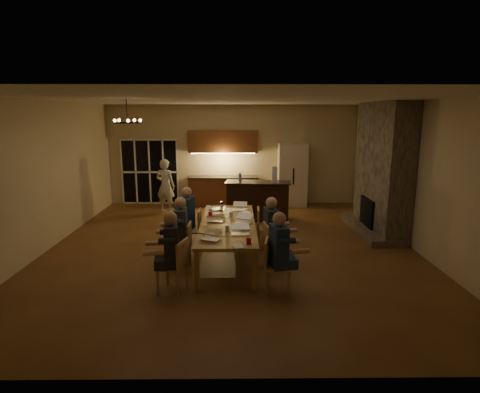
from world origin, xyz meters
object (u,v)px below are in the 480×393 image
at_px(bar_island, 258,201).
at_px(chandelier, 127,123).
at_px(chair_right_far, 267,228).
at_px(laptop_a, 211,233).
at_px(bar_bottle, 240,177).
at_px(laptop_f, 240,206).
at_px(chair_left_mid, 179,246).
at_px(chair_left_far, 191,230).
at_px(can_cola, 222,204).
at_px(plate_near, 244,229).
at_px(person_left_far, 187,218).
at_px(laptop_e, 217,205).
at_px(bar_blender, 274,175).
at_px(person_left_mid, 181,232).
at_px(chair_right_near, 278,266).
at_px(dining_table, 228,241).
at_px(laptop_d, 243,218).
at_px(person_left_near, 172,252).
at_px(redcup_near, 249,241).
at_px(plate_left, 209,235).
at_px(chair_right_mid, 276,246).
at_px(person_right_near, 279,253).
at_px(person_right_mid, 271,232).
at_px(laptop_b, 241,228).
at_px(mug_front, 227,228).
at_px(chair_left_near, 172,266).
at_px(mug_mid, 231,214).
at_px(refrigerator, 292,175).
at_px(mug_back, 210,211).
at_px(standing_person, 165,186).
at_px(laptop_c, 215,216).

xyz_separation_m(bar_island, chandelier, (-2.72, -2.94, 2.21)).
xyz_separation_m(chair_right_far, laptop_a, (-1.13, -1.77, 0.42)).
bearing_deg(bar_bottle, laptop_f, -90.82).
relative_size(chair_left_mid, laptop_a, 2.78).
bearing_deg(laptop_a, chair_left_far, -46.74).
bearing_deg(can_cola, plate_near, -75.80).
bearing_deg(person_left_far, laptop_f, 123.05).
relative_size(laptop_e, bar_blender, 0.75).
xyz_separation_m(person_left_mid, bar_blender, (2.10, 3.39, 0.60)).
relative_size(chair_right_near, person_left_far, 0.64).
bearing_deg(chandelier, dining_table, -2.81).
bearing_deg(laptop_d, dining_table, -168.11).
bearing_deg(laptop_f, person_left_mid, -120.51).
xyz_separation_m(person_left_near, redcup_near, (1.27, 0.23, 0.12)).
height_order(person_left_mid, redcup_near, person_left_mid).
distance_m(plate_left, bar_bottle, 4.00).
height_order(bar_island, person_left_far, person_left_far).
relative_size(dining_table, can_cola, 26.49).
height_order(redcup_near, bar_blender, bar_blender).
bearing_deg(chair_right_mid, plate_left, 94.47).
height_order(person_right_near, bar_bottle, person_right_near).
xyz_separation_m(person_right_mid, bar_blender, (0.38, 3.40, 0.60)).
xyz_separation_m(laptop_b, bar_bottle, (0.03, 3.87, 0.34)).
xyz_separation_m(person_left_near, mug_front, (0.89, 1.06, 0.11)).
xyz_separation_m(chair_left_near, bar_blender, (2.12, 4.48, 0.85)).
bearing_deg(plate_near, chair_left_mid, -176.84).
relative_size(mug_front, mug_mid, 1.00).
xyz_separation_m(mug_mid, bar_bottle, (0.22, 2.58, 0.40)).
height_order(chair_left_near, chair_left_mid, same).
height_order(refrigerator, laptop_a, refrigerator).
bearing_deg(laptop_e, laptop_d, 103.22).
xyz_separation_m(person_left_near, laptop_f, (1.15, 2.64, 0.17)).
relative_size(refrigerator, person_right_mid, 1.45).
height_order(chair_left_mid, person_left_far, person_left_far).
xyz_separation_m(chair_right_mid, person_left_near, (-1.82, -1.01, 0.24)).
bearing_deg(mug_back, laptop_b, -68.25).
bearing_deg(standing_person, chair_right_mid, 141.60).
distance_m(chair_left_far, laptop_c, 0.82).
distance_m(chair_right_near, chandelier, 4.00).
bearing_deg(bar_island, person_right_near, -82.82).
height_order(laptop_f, mug_mid, laptop_f).
bearing_deg(person_left_far, plate_left, 32.81).
distance_m(bar_island, laptop_f, 2.07).
height_order(laptop_d, bar_blender, bar_blender).
distance_m(dining_table, can_cola, 1.53).
bearing_deg(chair_left_far, bar_blender, 140.19).
xyz_separation_m(bar_island, mug_mid, (-0.72, -2.53, 0.26)).
relative_size(chair_right_mid, person_left_mid, 0.64).
xyz_separation_m(chair_left_far, person_left_mid, (-0.06, -1.00, 0.24)).
xyz_separation_m(chair_left_mid, person_right_mid, (1.75, 0.09, 0.24)).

